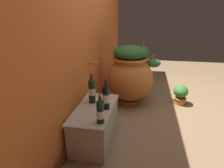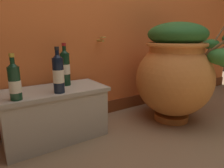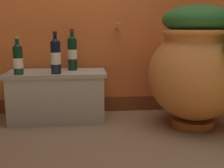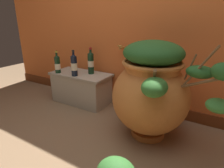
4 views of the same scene
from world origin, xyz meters
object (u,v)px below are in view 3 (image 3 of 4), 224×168
object	(u,v)px
terracotta_urn	(197,65)
wine_bottle_left	(18,58)
wine_bottle_middle	(72,52)
wine_bottle_right	(56,55)

from	to	relation	value
terracotta_urn	wine_bottle_left	distance (m)	1.35
terracotta_urn	wine_bottle_middle	world-z (taller)	terracotta_urn
wine_bottle_left	wine_bottle_right	bearing A→B (deg)	1.75
wine_bottle_middle	terracotta_urn	bearing A→B (deg)	-19.92
wine_bottle_right	wine_bottle_left	bearing A→B (deg)	-178.25
terracotta_urn	wine_bottle_right	xyz separation A→B (m)	(-1.06, 0.16, 0.07)
terracotta_urn	wine_bottle_left	world-z (taller)	terracotta_urn
wine_bottle_left	wine_bottle_right	world-z (taller)	wine_bottle_right
terracotta_urn	wine_bottle_right	bearing A→B (deg)	171.63
wine_bottle_middle	wine_bottle_right	world-z (taller)	wine_bottle_middle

